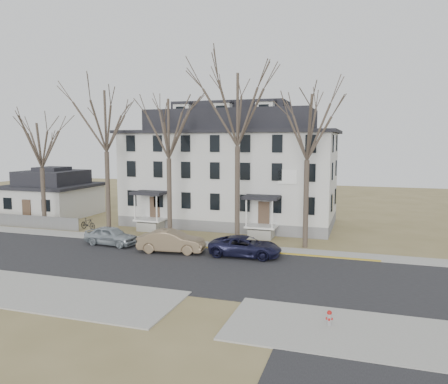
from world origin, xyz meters
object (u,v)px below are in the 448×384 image
(tree_center, at_px, (238,104))
(bicycle_right, at_px, (88,224))
(car_navy, at_px, (245,247))
(bicycle_left, at_px, (152,226))
(boarding_house, at_px, (231,170))
(small_house, at_px, (53,195))
(tree_mid_right, at_px, (308,122))
(fire_hydrant, at_px, (329,318))
(car_tan, at_px, (171,242))
(tree_bungalow, at_px, (41,142))
(tree_far_left, at_px, (106,117))
(tree_mid_left, at_px, (168,124))
(car_silver, at_px, (111,236))

(tree_center, bearing_deg, bicycle_right, 177.59)
(car_navy, bearing_deg, bicycle_left, 57.89)
(boarding_house, bearing_deg, bicycle_right, -147.09)
(small_house, height_order, tree_mid_right, tree_mid_right)
(small_house, distance_m, fire_hydrant, 37.65)
(fire_hydrant, bearing_deg, car_navy, 122.81)
(car_tan, bearing_deg, small_house, 52.64)
(boarding_house, distance_m, tree_bungalow, 18.17)
(tree_far_left, relative_size, tree_mid_left, 1.08)
(boarding_house, distance_m, car_silver, 14.49)
(tree_far_left, distance_m, car_tan, 13.48)
(car_navy, bearing_deg, small_house, 65.65)
(boarding_house, relative_size, tree_far_left, 1.52)
(tree_far_left, relative_size, tree_mid_right, 1.08)
(car_tan, height_order, fire_hydrant, car_tan)
(tree_mid_left, bearing_deg, fire_hydrant, -44.98)
(small_house, height_order, fire_hydrant, small_house)
(car_navy, distance_m, bicycle_left, 12.27)
(car_tan, bearing_deg, tree_bungalow, 65.04)
(tree_bungalow, xyz_separation_m, bicycle_right, (4.36, 0.62, -7.59))
(tree_bungalow, relative_size, fire_hydrant, 14.50)
(tree_mid_left, height_order, bicycle_right, tree_mid_left)
(tree_far_left, distance_m, bicycle_left, 10.64)
(small_house, bearing_deg, car_silver, -36.70)
(tree_mid_right, bearing_deg, car_silver, -164.45)
(small_house, xyz_separation_m, car_silver, (13.80, -10.29, -1.51))
(boarding_house, distance_m, bicycle_right, 14.69)
(boarding_house, relative_size, car_navy, 4.05)
(car_tan, distance_m, car_navy, 5.53)
(tree_mid_left, distance_m, tree_mid_right, 11.50)
(boarding_house, height_order, bicycle_right, boarding_house)
(tree_bungalow, distance_m, car_silver, 12.93)
(tree_far_left, bearing_deg, tree_center, 0.00)
(tree_center, height_order, tree_bungalow, tree_center)
(car_tan, bearing_deg, bicycle_right, 56.22)
(car_silver, height_order, car_tan, car_tan)
(bicycle_right, bearing_deg, tree_mid_left, -83.27)
(tree_mid_left, xyz_separation_m, car_silver, (-3.20, -4.09, -8.86))
(car_navy, relative_size, bicycle_left, 3.23)
(boarding_house, height_order, car_navy, boarding_house)
(tree_center, relative_size, bicycle_left, 9.23)
(boarding_house, relative_size, tree_mid_right, 1.63)
(tree_mid_left, height_order, tree_center, tree_center)
(boarding_house, bearing_deg, car_tan, -93.12)
(tree_mid_left, relative_size, car_navy, 2.48)
(tree_center, relative_size, fire_hydrant, 19.77)
(tree_mid_left, xyz_separation_m, tree_center, (6.00, 0.00, 1.48))
(small_house, xyz_separation_m, fire_hydrant, (31.44, -20.63, -1.87))
(tree_mid_left, bearing_deg, tree_mid_right, 0.00)
(tree_far_left, height_order, car_silver, tree_far_left)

